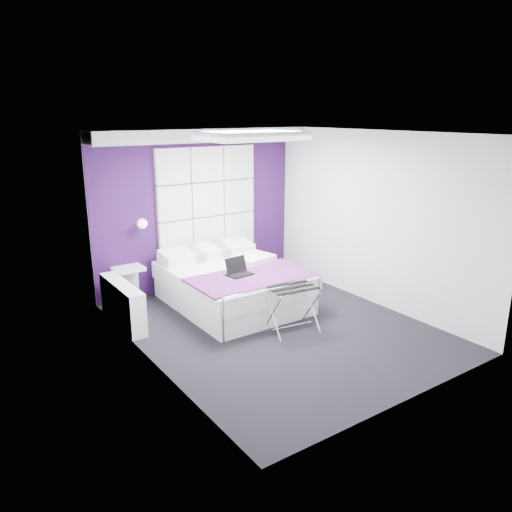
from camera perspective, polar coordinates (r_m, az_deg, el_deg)
The scene contains 15 objects.
floor at distance 6.93m, azimuth 2.39°, elevation -8.13°, with size 4.40×4.40×0.00m, color black.
ceiling at distance 6.32m, azimuth 2.67°, elevation 13.90°, with size 4.40×4.40×0.00m, color white.
wall_back at distance 8.32m, azimuth -6.65°, elevation 5.34°, with size 3.60×3.60×0.00m, color white.
wall_left at distance 5.64m, azimuth -12.27°, elevation -0.15°, with size 4.40×4.40×0.00m, color white.
wall_right at distance 7.69m, azimuth 13.33°, elevation 4.12°, with size 4.40×4.40×0.00m, color white.
accent_wall at distance 8.31m, azimuth -6.62°, elevation 5.33°, with size 3.58×0.02×2.58m, color #310F45.
soffit at distance 7.96m, azimuth -6.06°, elevation 13.57°, with size 3.58×0.50×0.20m, color white.
headboard at distance 8.37m, azimuth -5.52°, elevation 4.52°, with size 1.80×0.08×2.30m, color white, non-canonical shape.
skylight at distance 6.81m, azimuth -0.46°, elevation 13.65°, with size 1.36×0.86×0.12m, color white, non-canonical shape.
wall_lamp at distance 7.79m, azimuth -12.98°, elevation 3.68°, with size 0.15×0.15×0.15m, color white.
radiator at distance 7.15m, azimuth -15.00°, elevation -5.29°, with size 0.22×1.20×0.60m, color white.
bed at distance 7.61m, azimuth -2.74°, elevation -3.28°, with size 1.77×2.13×0.75m.
nightstand at distance 7.83m, azimuth -14.42°, elevation -1.43°, with size 0.45×0.35×0.05m, color white.
luggage_rack at distance 6.72m, azimuth 4.18°, elevation -6.06°, with size 0.63×0.46×0.62m.
laptop at distance 7.15m, azimuth -2.06°, elevation -1.64°, with size 0.35×0.25×0.25m.
Camera 1 is at (-3.81, -5.04, 2.85)m, focal length 35.00 mm.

